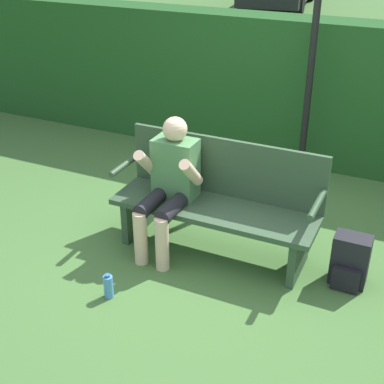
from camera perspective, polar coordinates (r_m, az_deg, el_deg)
The scene contains 7 objects.
ground_plane at distance 4.56m, azimuth 2.25°, elevation -6.28°, with size 40.00×40.00×0.00m, color #426B33.
hedge_back at distance 6.11m, azimuth 10.56°, elevation 10.58°, with size 12.00×0.47×1.57m.
park_bench at distance 4.38m, azimuth 2.76°, elevation -0.88°, with size 1.69×0.51×0.93m.
person_seated at distance 4.33m, azimuth -2.43°, elevation 1.16°, with size 0.49×0.61×1.12m.
backpack at distance 4.26m, azimuth 16.48°, elevation -7.14°, with size 0.27×0.24×0.41m.
water_bottle at distance 4.06m, azimuth -8.91°, elevation -9.91°, with size 0.07×0.07×0.20m.
signpost at distance 5.40m, azimuth 12.96°, elevation 16.45°, with size 0.33×0.09×2.82m.
Camera 1 is at (1.43, -3.49, 2.56)m, focal length 50.00 mm.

